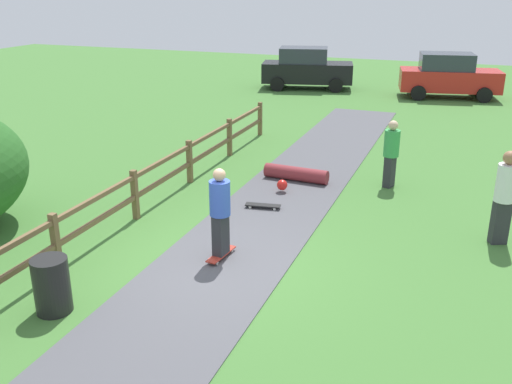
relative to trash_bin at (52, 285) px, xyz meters
The scene contains 11 objects.
ground_plane 3.03m from the trash_bin, 53.04° to the left, with size 60.00×60.00×0.00m, color #427533.
asphalt_path 3.03m from the trash_bin, 53.04° to the left, with size 2.40×28.00×0.02m, color #515156.
wooden_fence 2.53m from the trash_bin, 108.49° to the left, with size 0.12×18.12×1.10m.
trash_bin is the anchor object (origin of this frame).
skater_riding 3.13m from the trash_bin, 56.56° to the left, with size 0.42×0.82×1.74m.
skater_fallen 7.42m from the trash_bin, 76.72° to the left, with size 1.69×1.32×0.36m.
skateboard_loose 5.42m from the trash_bin, 73.05° to the left, with size 0.82×0.32×0.08m.
bystander_green 8.71m from the trash_bin, 62.59° to the left, with size 0.47×0.47×1.69m.
bystander_white 8.31m from the trash_bin, 38.21° to the left, with size 0.50×0.50×1.88m.
parked_car_black 20.50m from the trash_bin, 95.06° to the left, with size 4.48×2.73×1.92m.
parked_car_red 20.94m from the trash_bin, 77.24° to the left, with size 4.44×2.58×1.92m.
Camera 1 is at (3.92, -8.60, 4.87)m, focal length 40.44 mm.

